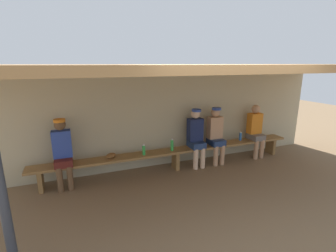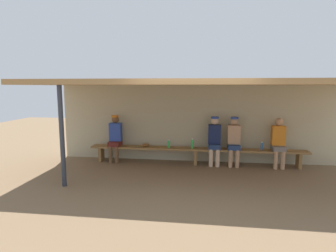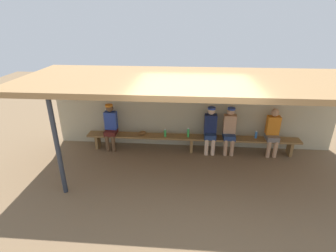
# 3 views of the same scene
# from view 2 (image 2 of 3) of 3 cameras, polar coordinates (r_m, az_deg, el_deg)

# --- Properties ---
(ground_plane) EXTENTS (24.00, 24.00, 0.00)m
(ground_plane) POSITION_cam_2_polar(r_m,az_deg,el_deg) (6.44, 5.20, -11.56)
(ground_plane) COLOR brown
(back_wall) EXTENTS (8.00, 0.20, 2.20)m
(back_wall) POSITION_cam_2_polar(r_m,az_deg,el_deg) (8.13, 5.87, 0.56)
(back_wall) COLOR #B7AD8C
(back_wall) RESTS_ON ground
(dugout_roof) EXTENTS (8.00, 2.80, 0.12)m
(dugout_roof) POSITION_cam_2_polar(r_m,az_deg,el_deg) (6.76, 5.69, 8.89)
(dugout_roof) COLOR #9E7547
(dugout_roof) RESTS_ON back_wall
(support_post) EXTENTS (0.10, 0.10, 2.20)m
(support_post) POSITION_cam_2_polar(r_m,az_deg,el_deg) (6.37, -20.94, -2.04)
(support_post) COLOR #2D333D
(support_post) RESTS_ON ground
(bench) EXTENTS (6.00, 0.36, 0.46)m
(bench) POSITION_cam_2_polar(r_m,az_deg,el_deg) (7.82, 5.70, -5.06)
(bench) COLOR olive
(bench) RESTS_ON ground
(player_shirtless_tan) EXTENTS (0.34, 0.42, 1.34)m
(player_shirtless_tan) POSITION_cam_2_polar(r_m,az_deg,el_deg) (8.00, 21.74, -2.80)
(player_shirtless_tan) COLOR slate
(player_shirtless_tan) RESTS_ON ground
(player_rightmost) EXTENTS (0.34, 0.42, 1.34)m
(player_rightmost) POSITION_cam_2_polar(r_m,az_deg,el_deg) (7.75, 9.51, -2.54)
(player_rightmost) COLOR navy
(player_rightmost) RESTS_ON ground
(player_in_white) EXTENTS (0.34, 0.42, 1.34)m
(player_in_white) POSITION_cam_2_polar(r_m,az_deg,el_deg) (8.15, -10.78, -2.04)
(player_in_white) COLOR #591E19
(player_in_white) RESTS_ON ground
(player_middle) EXTENTS (0.34, 0.42, 1.34)m
(player_middle) POSITION_cam_2_polar(r_m,az_deg,el_deg) (7.79, 13.37, -2.59)
(player_middle) COLOR navy
(player_middle) RESTS_ON ground
(water_bottle_clear) EXTENTS (0.07, 0.07, 0.23)m
(water_bottle_clear) POSITION_cam_2_polar(r_m,az_deg,el_deg) (7.79, 0.18, -3.70)
(water_bottle_clear) COLOR green
(water_bottle_clear) RESTS_ON bench
(water_bottle_orange) EXTENTS (0.07, 0.07, 0.27)m
(water_bottle_orange) POSITION_cam_2_polar(r_m,az_deg,el_deg) (7.75, 4.97, -3.63)
(water_bottle_orange) COLOR green
(water_bottle_orange) RESTS_ON bench
(water_bottle_green) EXTENTS (0.06, 0.06, 0.22)m
(water_bottle_green) POSITION_cam_2_polar(r_m,az_deg,el_deg) (7.98, 18.69, -3.89)
(water_bottle_green) COLOR blue
(water_bottle_green) RESTS_ON bench
(baseball_glove_worn) EXTENTS (0.29, 0.29, 0.09)m
(baseball_glove_worn) POSITION_cam_2_polar(r_m,az_deg,el_deg) (7.99, -4.58, -3.89)
(baseball_glove_worn) COLOR brown
(baseball_glove_worn) RESTS_ON bench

